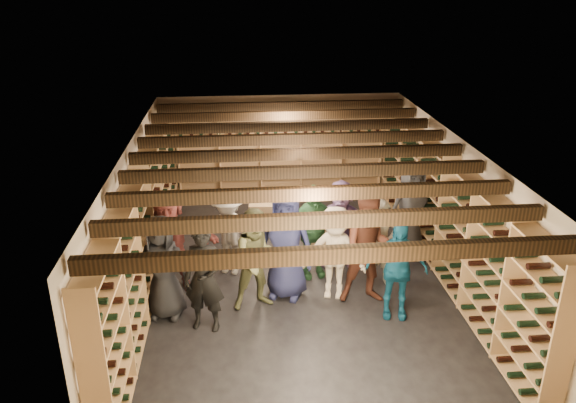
% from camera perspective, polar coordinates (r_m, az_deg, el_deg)
% --- Properties ---
extents(ground, '(8.00, 8.00, 0.00)m').
position_cam_1_polar(ground, '(10.02, 1.04, -7.56)').
color(ground, black).
rests_on(ground, ground).
extents(walls, '(5.52, 8.02, 2.40)m').
position_cam_1_polar(walls, '(9.48, 1.09, -1.26)').
color(walls, '#C4B398').
rests_on(walls, ground).
extents(ceiling, '(5.50, 8.00, 0.01)m').
position_cam_1_polar(ceiling, '(9.06, 1.15, 5.71)').
color(ceiling, beige).
rests_on(ceiling, walls).
extents(ceiling_joists, '(5.40, 7.12, 0.18)m').
position_cam_1_polar(ceiling_joists, '(9.10, 1.14, 4.86)').
color(ceiling_joists, black).
rests_on(ceiling_joists, ground).
extents(wine_rack_left, '(0.32, 7.50, 2.15)m').
position_cam_1_polar(wine_rack_left, '(9.61, -14.35, -2.46)').
color(wine_rack_left, tan).
rests_on(wine_rack_left, ground).
extents(wine_rack_right, '(0.32, 7.50, 2.15)m').
position_cam_1_polar(wine_rack_right, '(10.12, 15.72, -1.33)').
color(wine_rack_right, tan).
rests_on(wine_rack_right, ground).
extents(wine_rack_back, '(4.70, 0.30, 2.15)m').
position_cam_1_polar(wine_rack_back, '(13.10, -0.74, 4.93)').
color(wine_rack_back, tan).
rests_on(wine_rack_back, ground).
extents(crate_stack_left, '(0.50, 0.34, 0.68)m').
position_cam_1_polar(crate_stack_left, '(11.06, 2.94, -2.56)').
color(crate_stack_left, tan).
rests_on(crate_stack_left, ground).
extents(crate_stack_right, '(0.53, 0.38, 0.51)m').
position_cam_1_polar(crate_stack_right, '(11.77, -2.83, -1.42)').
color(crate_stack_right, tan).
rests_on(crate_stack_right, ground).
extents(crate_loose, '(0.57, 0.45, 0.17)m').
position_cam_1_polar(crate_loose, '(11.36, 8.15, -3.50)').
color(crate_loose, tan).
rests_on(crate_loose, ground).
extents(person_0, '(0.90, 0.67, 1.68)m').
position_cam_1_polar(person_0, '(8.76, -12.60, -6.54)').
color(person_0, black).
rests_on(person_0, ground).
extents(person_1, '(0.70, 0.55, 1.68)m').
position_cam_1_polar(person_1, '(8.35, -8.49, -7.75)').
color(person_1, black).
rests_on(person_1, ground).
extents(person_2, '(0.94, 0.80, 1.68)m').
position_cam_1_polar(person_2, '(8.79, -3.08, -5.90)').
color(person_2, brown).
rests_on(person_2, ground).
extents(person_3, '(1.14, 0.83, 1.60)m').
position_cam_1_polar(person_3, '(9.08, 4.77, -5.27)').
color(person_3, '#C3B49A').
rests_on(person_3, ground).
extents(person_4, '(1.00, 0.55, 1.61)m').
position_cam_1_polar(person_4, '(8.73, 10.95, -6.77)').
color(person_4, navy).
rests_on(person_4, ground).
extents(person_5, '(1.62, 0.52, 1.75)m').
position_cam_1_polar(person_5, '(9.45, -11.88, -4.01)').
color(person_5, maroon).
rests_on(person_5, ground).
extents(person_6, '(1.06, 0.87, 1.85)m').
position_cam_1_polar(person_6, '(9.04, -0.22, -4.40)').
color(person_6, '#1D2047').
rests_on(person_6, ground).
extents(person_7, '(0.58, 0.40, 1.52)m').
position_cam_1_polar(person_7, '(9.60, 9.42, -4.15)').
color(person_7, gray).
rests_on(person_7, ground).
extents(person_8, '(0.93, 0.74, 1.86)m').
position_cam_1_polar(person_8, '(8.98, 8.29, -4.81)').
color(person_8, '#492419').
rests_on(person_8, ground).
extents(person_9, '(1.15, 0.90, 1.57)m').
position_cam_1_polar(person_9, '(9.84, -6.03, -3.12)').
color(person_9, '#B9B5A9').
rests_on(person_9, ground).
extents(person_10, '(1.05, 0.59, 1.70)m').
position_cam_1_polar(person_10, '(9.68, 2.48, -3.03)').
color(person_10, '#224A29').
rests_on(person_10, ground).
extents(person_11, '(1.58, 0.77, 1.64)m').
position_cam_1_polar(person_11, '(10.04, 5.30, -2.32)').
color(person_11, slate).
rests_on(person_11, ground).
extents(person_12, '(0.99, 0.78, 1.77)m').
position_cam_1_polar(person_12, '(10.71, 12.30, -0.75)').
color(person_12, '#34353A').
rests_on(person_12, ground).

